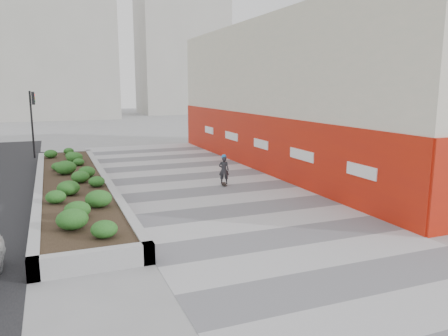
% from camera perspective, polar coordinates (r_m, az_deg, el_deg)
% --- Properties ---
extents(ground, '(160.00, 160.00, 0.00)m').
position_cam_1_polar(ground, '(14.54, 4.91, -7.30)').
color(ground, gray).
rests_on(ground, ground).
extents(walkway, '(8.00, 36.00, 0.01)m').
position_cam_1_polar(walkway, '(17.16, 0.42, -4.45)').
color(walkway, '#A8A8AD').
rests_on(walkway, ground).
extents(building, '(6.04, 24.08, 8.00)m').
position_cam_1_polar(building, '(25.10, 10.21, 9.33)').
color(building, beige).
rests_on(building, ground).
extents(planter, '(3.00, 18.00, 0.90)m').
position_cam_1_polar(planter, '(19.78, -19.09, -1.78)').
color(planter, '#9E9EA0').
rests_on(planter, ground).
extents(traffic_signal_near, '(0.33, 0.28, 4.20)m').
position_cam_1_polar(traffic_signal_near, '(29.91, -23.73, 6.45)').
color(traffic_signal_near, black).
rests_on(traffic_signal_near, ground).
extents(distant_bldg_north_l, '(16.00, 12.00, 20.00)m').
position_cam_1_polar(distant_bldg_north_l, '(67.59, -21.32, 14.59)').
color(distant_bldg_north_l, '#ADAAA3').
rests_on(distant_bldg_north_l, ground).
extents(distant_bldg_north_r, '(14.00, 10.00, 24.00)m').
position_cam_1_polar(distant_bldg_north_r, '(75.78, -5.57, 16.25)').
color(distant_bldg_north_r, '#ADAAA3').
rests_on(distant_bldg_north_r, ground).
extents(manhole_cover, '(0.44, 0.44, 0.01)m').
position_cam_1_polar(manhole_cover, '(17.35, 1.95, -4.29)').
color(manhole_cover, '#595654').
rests_on(manhole_cover, ground).
extents(skateboarder, '(0.55, 0.75, 1.44)m').
position_cam_1_polar(skateboarder, '(19.88, -0.02, -0.22)').
color(skateboarder, beige).
rests_on(skateboarder, ground).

